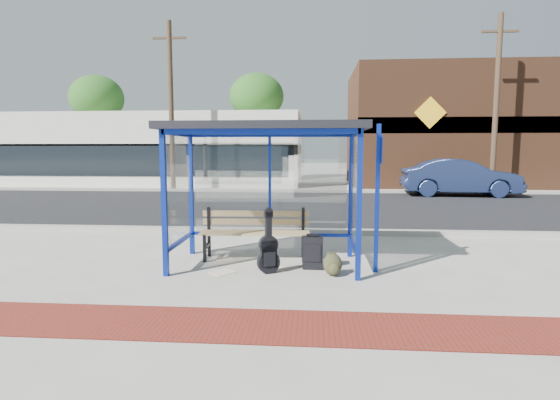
# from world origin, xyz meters

# --- Properties ---
(ground) EXTENTS (120.00, 120.00, 0.00)m
(ground) POSITION_xyz_m (0.00, 0.00, 0.00)
(ground) COLOR #B2ADA0
(ground) RESTS_ON ground
(brick_paver_strip) EXTENTS (60.00, 1.00, 0.01)m
(brick_paver_strip) POSITION_xyz_m (0.00, -2.60, 0.01)
(brick_paver_strip) COLOR maroon
(brick_paver_strip) RESTS_ON ground
(curb_near) EXTENTS (60.00, 0.25, 0.12)m
(curb_near) POSITION_xyz_m (0.00, 2.90, 0.06)
(curb_near) COLOR gray
(curb_near) RESTS_ON ground
(street_asphalt) EXTENTS (60.00, 10.00, 0.00)m
(street_asphalt) POSITION_xyz_m (0.00, 8.00, 0.00)
(street_asphalt) COLOR black
(street_asphalt) RESTS_ON ground
(curb_far) EXTENTS (60.00, 0.25, 0.12)m
(curb_far) POSITION_xyz_m (0.00, 13.10, 0.06)
(curb_far) COLOR gray
(curb_far) RESTS_ON ground
(far_sidewalk) EXTENTS (60.00, 4.00, 0.01)m
(far_sidewalk) POSITION_xyz_m (0.00, 15.00, 0.00)
(far_sidewalk) COLOR #B2ADA0
(far_sidewalk) RESTS_ON ground
(bus_shelter) EXTENTS (3.30, 1.80, 2.42)m
(bus_shelter) POSITION_xyz_m (0.00, 0.07, 2.07)
(bus_shelter) COLOR navy
(bus_shelter) RESTS_ON ground
(storefront_white) EXTENTS (18.00, 6.04, 4.00)m
(storefront_white) POSITION_xyz_m (-9.00, 17.99, 2.00)
(storefront_white) COLOR silver
(storefront_white) RESTS_ON ground
(storefront_brown) EXTENTS (10.00, 7.08, 6.40)m
(storefront_brown) POSITION_xyz_m (8.00, 18.49, 3.20)
(storefront_brown) COLOR #59331E
(storefront_brown) RESTS_ON ground
(tree_left) EXTENTS (3.60, 3.60, 7.03)m
(tree_left) POSITION_xyz_m (-14.00, 22.00, 5.45)
(tree_left) COLOR #4C3826
(tree_left) RESTS_ON ground
(tree_mid) EXTENTS (3.60, 3.60, 7.03)m
(tree_mid) POSITION_xyz_m (-3.00, 22.00, 5.45)
(tree_mid) COLOR #4C3826
(tree_mid) RESTS_ON ground
(tree_right) EXTENTS (3.60, 3.60, 7.03)m
(tree_right) POSITION_xyz_m (12.50, 22.00, 5.45)
(tree_right) COLOR #4C3826
(tree_right) RESTS_ON ground
(utility_pole_west) EXTENTS (1.60, 0.24, 8.00)m
(utility_pole_west) POSITION_xyz_m (-6.00, 13.40, 4.11)
(utility_pole_west) COLOR #4C3826
(utility_pole_west) RESTS_ON ground
(utility_pole_east) EXTENTS (1.60, 0.24, 8.00)m
(utility_pole_east) POSITION_xyz_m (9.00, 13.40, 4.11)
(utility_pole_east) COLOR #4C3826
(utility_pole_east) RESTS_ON ground
(bench) EXTENTS (1.99, 0.57, 0.93)m
(bench) POSITION_xyz_m (-0.24, 0.47, 0.53)
(bench) COLOR black
(bench) RESTS_ON ground
(guitar_bag) EXTENTS (0.38, 0.24, 1.01)m
(guitar_bag) POSITION_xyz_m (0.10, -0.48, 0.37)
(guitar_bag) COLOR black
(guitar_bag) RESTS_ON ground
(suitcase) EXTENTS (0.35, 0.24, 0.59)m
(suitcase) POSITION_xyz_m (0.81, -0.14, 0.27)
(suitcase) COLOR black
(suitcase) RESTS_ON ground
(backpack) EXTENTS (0.34, 0.32, 0.36)m
(backpack) POSITION_xyz_m (1.13, -0.54, 0.17)
(backpack) COLOR #32321C
(backpack) RESTS_ON ground
(sign_post) EXTENTS (0.11, 0.30, 2.40)m
(sign_post) POSITION_xyz_m (1.85, -0.25, 1.35)
(sign_post) COLOR #0D2493
(sign_post) RESTS_ON ground
(newspaper_a) EXTENTS (0.45, 0.48, 0.01)m
(newspaper_a) POSITION_xyz_m (-0.83, 0.39, 0.00)
(newspaper_a) COLOR white
(newspaper_a) RESTS_ON ground
(newspaper_b) EXTENTS (0.48, 0.49, 0.01)m
(newspaper_b) POSITION_xyz_m (-0.65, -0.50, 0.00)
(newspaper_b) COLOR white
(newspaper_b) RESTS_ON ground
(newspaper_c) EXTENTS (0.31, 0.39, 0.01)m
(newspaper_c) POSITION_xyz_m (0.20, -0.22, 0.00)
(newspaper_c) COLOR white
(newspaper_c) RESTS_ON ground
(parked_car) EXTENTS (4.93, 1.94, 1.60)m
(parked_car) POSITION_xyz_m (7.12, 12.05, 0.80)
(parked_car) COLOR #1B284E
(parked_car) RESTS_ON ground
(fire_hydrant) EXTENTS (0.36, 0.24, 0.80)m
(fire_hydrant) POSITION_xyz_m (10.02, 13.50, 0.43)
(fire_hydrant) COLOR red
(fire_hydrant) RESTS_ON ground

